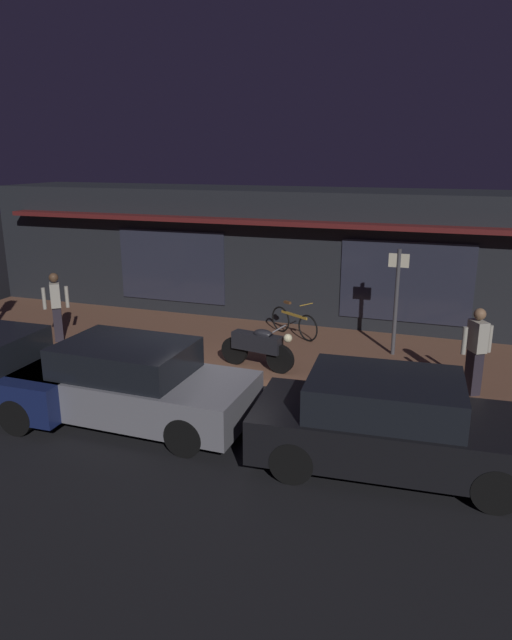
{
  "coord_description": "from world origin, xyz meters",
  "views": [
    {
      "loc": [
        4.28,
        -9.27,
        4.51
      ],
      "look_at": [
        0.21,
        2.4,
        0.95
      ],
      "focal_mm": 32.3,
      "sensor_mm": 36.0,
      "label": 1
    }
  ],
  "objects_px": {
    "motorcycle": "(258,346)",
    "sign_post": "(396,296)",
    "parked_car_across": "(390,424)",
    "person_bystander": "(476,349)",
    "person_photographer": "(56,305)",
    "parked_car_far": "(133,383)",
    "bicycle_parked": "(294,322)"
  },
  "relations": [
    {
      "from": "bicycle_parked",
      "to": "parked_car_far",
      "type": "height_order",
      "value": "parked_car_far"
    },
    {
      "from": "bicycle_parked",
      "to": "sign_post",
      "type": "bearing_deg",
      "value": -12.49
    },
    {
      "from": "person_bystander",
      "to": "parked_car_across",
      "type": "height_order",
      "value": "person_bystander"
    },
    {
      "from": "sign_post",
      "to": "person_photographer",
      "type": "bearing_deg",
      "value": -168.06
    },
    {
      "from": "person_bystander",
      "to": "parked_car_far",
      "type": "height_order",
      "value": "person_bystander"
    },
    {
      "from": "motorcycle",
      "to": "bicycle_parked",
      "type": "relative_size",
      "value": 1.18
    },
    {
      "from": "bicycle_parked",
      "to": "motorcycle",
      "type": "bearing_deg",
      "value": -92.38
    },
    {
      "from": "bicycle_parked",
      "to": "person_photographer",
      "type": "bearing_deg",
      "value": -157.5
    },
    {
      "from": "bicycle_parked",
      "to": "person_photographer",
      "type": "relative_size",
      "value": 0.86
    },
    {
      "from": "parked_car_far",
      "to": "bicycle_parked",
      "type": "bearing_deg",
      "value": 74.37
    },
    {
      "from": "sign_post",
      "to": "parked_car_far",
      "type": "xyz_separation_m",
      "value": [
        -3.94,
        -4.63,
        -0.81
      ]
    },
    {
      "from": "person_bystander",
      "to": "motorcycle",
      "type": "bearing_deg",
      "value": -178.91
    },
    {
      "from": "motorcycle",
      "to": "bicycle_parked",
      "type": "xyz_separation_m",
      "value": [
        0.1,
        2.41,
        -0.14
      ]
    },
    {
      "from": "motorcycle",
      "to": "sign_post",
      "type": "relative_size",
      "value": 0.71
    },
    {
      "from": "bicycle_parked",
      "to": "person_photographer",
      "type": "distance_m",
      "value": 5.77
    },
    {
      "from": "motorcycle",
      "to": "sign_post",
      "type": "bearing_deg",
      "value": 35.76
    },
    {
      "from": "person_bystander",
      "to": "sign_post",
      "type": "relative_size",
      "value": 0.7
    },
    {
      "from": "motorcycle",
      "to": "parked_car_across",
      "type": "relative_size",
      "value": 0.4
    },
    {
      "from": "person_photographer",
      "to": "motorcycle",
      "type": "bearing_deg",
      "value": -2.35
    },
    {
      "from": "sign_post",
      "to": "parked_car_across",
      "type": "distance_m",
      "value": 4.84
    },
    {
      "from": "motorcycle",
      "to": "sign_post",
      "type": "distance_m",
      "value": 3.3
    },
    {
      "from": "person_photographer",
      "to": "sign_post",
      "type": "distance_m",
      "value": 7.98
    },
    {
      "from": "person_bystander",
      "to": "person_photographer",
      "type": "bearing_deg",
      "value": 179.2
    },
    {
      "from": "parked_car_across",
      "to": "person_photographer",
      "type": "bearing_deg",
      "value": 159.39
    },
    {
      "from": "person_photographer",
      "to": "person_bystander",
      "type": "bearing_deg",
      "value": -0.8
    },
    {
      "from": "parked_car_far",
      "to": "parked_car_across",
      "type": "height_order",
      "value": "same"
    },
    {
      "from": "person_photographer",
      "to": "sign_post",
      "type": "height_order",
      "value": "sign_post"
    },
    {
      "from": "person_bystander",
      "to": "bicycle_parked",
      "type": "bearing_deg",
      "value": 150.68
    },
    {
      "from": "person_bystander",
      "to": "parked_car_across",
      "type": "distance_m",
      "value": 3.22
    },
    {
      "from": "person_bystander",
      "to": "sign_post",
      "type": "distance_m",
      "value": 2.49
    },
    {
      "from": "motorcycle",
      "to": "bicycle_parked",
      "type": "bearing_deg",
      "value": 87.62
    },
    {
      "from": "bicycle_parked",
      "to": "parked_car_across",
      "type": "relative_size",
      "value": 0.34
    }
  ]
}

